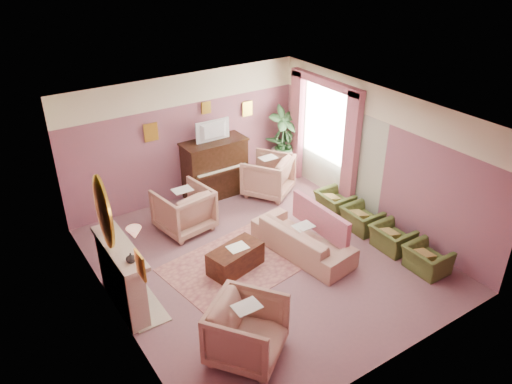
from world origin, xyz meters
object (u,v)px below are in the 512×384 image
television (214,130)px  olive_chair_a (427,256)px  sofa (303,234)px  olive_chair_d (335,199)px  side_table (282,163)px  olive_chair_c (362,216)px  piano (215,169)px  olive_chair_b (392,235)px  floral_armchair_right (268,174)px  coffee_table (235,259)px  floral_armchair_front (247,328)px  floral_armchair_left (184,207)px

television → olive_chair_a: (1.72, -4.51, -1.28)m
sofa → olive_chair_d: size_ratio=2.80×
sofa → side_table: bearing=60.7°
olive_chair_c → side_table: bearing=87.8°
piano → olive_chair_b: (1.72, -3.74, -0.33)m
olive_chair_b → floral_armchair_right: bearing=102.7°
floral_armchair_right → olive_chair_b: 3.21m
coffee_table → floral_armchair_front: 2.07m
floral_armchair_left → olive_chair_c: size_ratio=1.39×
olive_chair_d → side_table: bearing=86.9°
piano → sofa: piano is taller
olive_chair_c → side_table: side_table is taller
floral_armchair_front → coffee_table: bearing=63.3°
coffee_table → olive_chair_d: bearing=11.0°
floral_armchair_right → olive_chair_a: bearing=-79.9°
piano → olive_chair_d: 2.74m
sofa → olive_chair_b: sofa is taller
olive_chair_c → piano: bearing=120.5°
coffee_table → side_table: 3.92m
piano → floral_armchair_front: size_ratio=1.38×
olive_chair_b → olive_chair_c: bearing=90.0°
olive_chair_a → television: bearing=110.9°
television → olive_chair_d: size_ratio=1.09×
coffee_table → olive_chair_a: olive_chair_a is taller
floral_armchair_front → olive_chair_b: (3.73, 0.73, -0.19)m
piano → coffee_table: piano is taller
sofa → floral_armchair_left: floral_armchair_left is taller
coffee_table → olive_chair_b: 3.02m
sofa → floral_armchair_left: size_ratio=2.02×
olive_chair_b → olive_chair_c: 0.82m
coffee_table → olive_chair_b: bearing=-21.3°
coffee_table → sofa: sofa is taller
sofa → olive_chair_b: bearing=-29.3°
olive_chair_a → floral_armchair_right: bearing=100.1°
floral_armchair_right → side_table: (0.82, 0.58, -0.16)m
floral_armchair_left → floral_armchair_front: bearing=-102.2°
sofa → piano: bearing=94.4°
floral_armchair_right → olive_chair_d: 1.65m
television → olive_chair_d: (1.72, -2.05, -1.28)m
coffee_table → olive_chair_c: 2.83m
sofa → floral_armchair_front: bearing=-144.9°
coffee_table → olive_chair_b: size_ratio=1.37×
piano → olive_chair_c: size_ratio=1.91×
olive_chair_a → olive_chair_b: bearing=90.0°
olive_chair_a → side_table: side_table is taller
olive_chair_a → olive_chair_c: size_ratio=1.00×
floral_armchair_right → side_table: floral_armchair_right is taller
television → floral_armchair_right: 1.60m
floral_armchair_right → sofa: bearing=-109.1°
television → floral_armchair_left: television is taller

